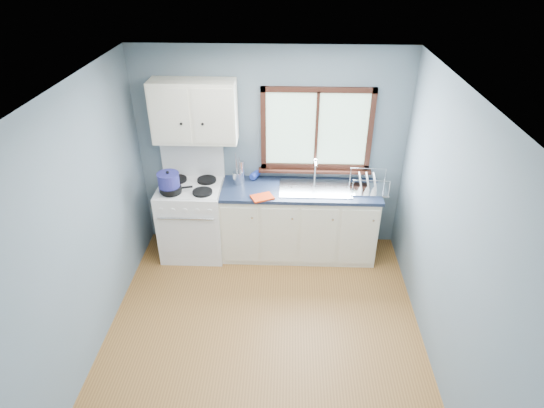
{
  "coord_description": "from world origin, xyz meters",
  "views": [
    {
      "loc": [
        0.21,
        -3.22,
        3.5
      ],
      "look_at": [
        0.05,
        0.9,
        1.05
      ],
      "focal_mm": 30.0,
      "sensor_mm": 36.0,
      "label": 1
    }
  ],
  "objects_px": {
    "sink": "(315,193)",
    "dish_rack": "(368,186)",
    "utensil_crock": "(238,177)",
    "gas_range": "(193,217)",
    "thermos": "(241,172)",
    "skillet": "(171,189)",
    "base_cabinets": "(298,225)",
    "stockpot": "(169,182)"
  },
  "relations": [
    {
      "from": "gas_range",
      "to": "utensil_crock",
      "type": "distance_m",
      "value": 0.77
    },
    {
      "from": "thermos",
      "to": "dish_rack",
      "type": "xyz_separation_m",
      "value": [
        1.49,
        -0.13,
        -0.08
      ]
    },
    {
      "from": "skillet",
      "to": "thermos",
      "type": "height_order",
      "value": "thermos"
    },
    {
      "from": "sink",
      "to": "dish_rack",
      "type": "xyz_separation_m",
      "value": [
        0.61,
        -0.01,
        0.12
      ]
    },
    {
      "from": "dish_rack",
      "to": "stockpot",
      "type": "bearing_deg",
      "value": -174.16
    },
    {
      "from": "gas_range",
      "to": "sink",
      "type": "relative_size",
      "value": 1.62
    },
    {
      "from": "sink",
      "to": "dish_rack",
      "type": "height_order",
      "value": "sink"
    },
    {
      "from": "gas_range",
      "to": "stockpot",
      "type": "height_order",
      "value": "gas_range"
    },
    {
      "from": "base_cabinets",
      "to": "stockpot",
      "type": "height_order",
      "value": "stockpot"
    },
    {
      "from": "stockpot",
      "to": "thermos",
      "type": "bearing_deg",
      "value": 20.3
    },
    {
      "from": "utensil_crock",
      "to": "gas_range",
      "type": "bearing_deg",
      "value": -168.27
    },
    {
      "from": "thermos",
      "to": "dish_rack",
      "type": "distance_m",
      "value": 1.5
    },
    {
      "from": "skillet",
      "to": "dish_rack",
      "type": "height_order",
      "value": "dish_rack"
    },
    {
      "from": "sink",
      "to": "thermos",
      "type": "bearing_deg",
      "value": 172.05
    },
    {
      "from": "gas_range",
      "to": "dish_rack",
      "type": "height_order",
      "value": "gas_range"
    },
    {
      "from": "utensil_crock",
      "to": "stockpot",
      "type": "bearing_deg",
      "value": -160.26
    },
    {
      "from": "gas_range",
      "to": "skillet",
      "type": "bearing_deg",
      "value": -135.87
    },
    {
      "from": "base_cabinets",
      "to": "skillet",
      "type": "relative_size",
      "value": 4.61
    },
    {
      "from": "skillet",
      "to": "thermos",
      "type": "relative_size",
      "value": 1.43
    },
    {
      "from": "thermos",
      "to": "base_cabinets",
      "type": "bearing_deg",
      "value": -9.93
    },
    {
      "from": "gas_range",
      "to": "dish_rack",
      "type": "relative_size",
      "value": 3.08
    },
    {
      "from": "thermos",
      "to": "gas_range",
      "type": "bearing_deg",
      "value": -166.89
    },
    {
      "from": "base_cabinets",
      "to": "stockpot",
      "type": "distance_m",
      "value": 1.65
    },
    {
      "from": "sink",
      "to": "base_cabinets",
      "type": "bearing_deg",
      "value": 179.87
    },
    {
      "from": "base_cabinets",
      "to": "sink",
      "type": "height_order",
      "value": "sink"
    },
    {
      "from": "gas_range",
      "to": "thermos",
      "type": "height_order",
      "value": "gas_range"
    },
    {
      "from": "base_cabinets",
      "to": "sink",
      "type": "distance_m",
      "value": 0.48
    },
    {
      "from": "dish_rack",
      "to": "base_cabinets",
      "type": "bearing_deg",
      "value": -178.93
    },
    {
      "from": "gas_range",
      "to": "skillet",
      "type": "xyz_separation_m",
      "value": [
        -0.18,
        -0.17,
        0.49
      ]
    },
    {
      "from": "sink",
      "to": "skillet",
      "type": "relative_size",
      "value": 2.09
    },
    {
      "from": "skillet",
      "to": "dish_rack",
      "type": "distance_m",
      "value": 2.29
    },
    {
      "from": "skillet",
      "to": "thermos",
      "type": "bearing_deg",
      "value": 5.34
    },
    {
      "from": "utensil_crock",
      "to": "dish_rack",
      "type": "distance_m",
      "value": 1.54
    },
    {
      "from": "base_cabinets",
      "to": "sink",
      "type": "bearing_deg",
      "value": -0.13
    },
    {
      "from": "gas_range",
      "to": "sink",
      "type": "height_order",
      "value": "gas_range"
    },
    {
      "from": "base_cabinets",
      "to": "utensil_crock",
      "type": "relative_size",
      "value": 4.79
    },
    {
      "from": "skillet",
      "to": "utensil_crock",
      "type": "height_order",
      "value": "utensil_crock"
    },
    {
      "from": "utensil_crock",
      "to": "skillet",
      "type": "bearing_deg",
      "value": -158.61
    },
    {
      "from": "base_cabinets",
      "to": "thermos",
      "type": "distance_m",
      "value": 0.96
    },
    {
      "from": "gas_range",
      "to": "utensil_crock",
      "type": "height_order",
      "value": "gas_range"
    },
    {
      "from": "sink",
      "to": "utensil_crock",
      "type": "relative_size",
      "value": 2.18
    },
    {
      "from": "thermos",
      "to": "dish_rack",
      "type": "bearing_deg",
      "value": -5.02
    }
  ]
}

